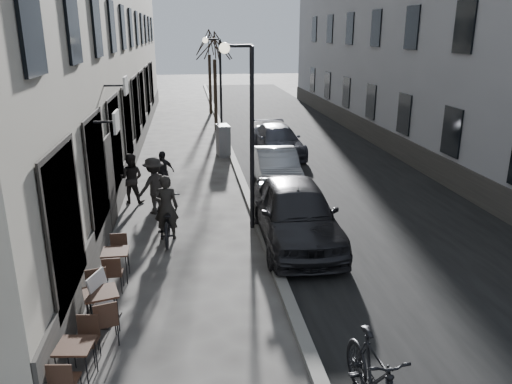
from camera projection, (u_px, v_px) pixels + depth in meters
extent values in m
plane|color=#3E3C39|center=(297.00, 356.00, 8.64)|extent=(120.00, 120.00, 0.00)
cube|color=black|center=(304.00, 147.00, 24.22)|extent=(7.30, 60.00, 0.00)
cube|color=slate|center=(229.00, 148.00, 23.73)|extent=(0.25, 60.00, 0.12)
cylinder|color=black|center=(252.00, 142.00, 13.53)|extent=(0.12, 0.12, 5.00)
cylinder|color=black|center=(238.00, 46.00, 12.71)|extent=(0.70, 0.08, 0.08)
sphere|color=#FFF2CC|center=(225.00, 48.00, 12.68)|extent=(0.28, 0.28, 0.28)
cylinder|color=black|center=(221.00, 91.00, 24.84)|extent=(0.12, 0.12, 5.00)
cylinder|color=black|center=(212.00, 39.00, 24.03)|extent=(0.70, 0.08, 0.08)
sphere|color=#FFF2CC|center=(205.00, 40.00, 24.00)|extent=(0.28, 0.28, 0.28)
cylinder|color=black|center=(215.00, 95.00, 27.82)|extent=(0.20, 0.20, 3.90)
cylinder|color=black|center=(210.00, 85.00, 33.48)|extent=(0.20, 0.20, 3.90)
cube|color=#301E15|center=(75.00, 346.00, 7.81)|extent=(0.62, 0.62, 0.04)
cylinder|color=black|center=(57.00, 374.00, 7.69)|extent=(0.02, 0.02, 0.64)
cylinder|color=black|center=(87.00, 374.00, 7.69)|extent=(0.02, 0.02, 0.64)
cylinder|color=black|center=(68.00, 355.00, 8.13)|extent=(0.02, 0.02, 0.64)
cylinder|color=black|center=(96.00, 355.00, 8.13)|extent=(0.02, 0.02, 0.64)
cube|color=#301E15|center=(100.00, 293.00, 9.25)|extent=(0.75, 0.75, 0.04)
cylinder|color=black|center=(89.00, 320.00, 9.05)|extent=(0.02, 0.02, 0.71)
cylinder|color=black|center=(118.00, 314.00, 9.24)|extent=(0.02, 0.02, 0.71)
cylinder|color=black|center=(87.00, 307.00, 9.50)|extent=(0.02, 0.02, 0.71)
cylinder|color=black|center=(114.00, 301.00, 9.69)|extent=(0.02, 0.02, 0.71)
cube|color=#301E15|center=(115.00, 252.00, 11.08)|extent=(0.58, 0.58, 0.04)
cylinder|color=black|center=(104.00, 272.00, 10.93)|extent=(0.02, 0.02, 0.67)
cylinder|color=black|center=(127.00, 270.00, 11.00)|extent=(0.02, 0.02, 0.67)
cylinder|color=black|center=(107.00, 262.00, 11.38)|extent=(0.02, 0.02, 0.67)
cylinder|color=black|center=(129.00, 261.00, 11.45)|extent=(0.02, 0.02, 0.67)
cube|color=black|center=(108.00, 320.00, 9.66)|extent=(0.47, 0.65, 0.04)
cube|color=silver|center=(102.00, 297.00, 9.50)|extent=(0.43, 0.64, 0.99)
cube|color=slate|center=(223.00, 140.00, 22.32)|extent=(0.61, 0.98, 1.40)
imported|color=black|center=(167.00, 220.00, 13.36)|extent=(0.73, 2.08, 1.09)
imported|color=black|center=(166.00, 207.00, 13.26)|extent=(0.65, 0.43, 1.78)
imported|color=black|center=(131.00, 178.00, 16.17)|extent=(0.93, 0.81, 1.64)
imported|color=black|center=(154.00, 185.00, 15.18)|extent=(1.30, 1.22, 1.77)
imported|color=black|center=(163.00, 173.00, 17.03)|extent=(0.95, 0.77, 1.51)
imported|color=black|center=(296.00, 212.00, 13.08)|extent=(2.05, 4.92, 1.66)
imported|color=gray|center=(277.00, 168.00, 17.87)|extent=(1.58, 4.14, 1.35)
imported|color=#3F414B|center=(278.00, 141.00, 22.52)|extent=(2.11, 4.61, 1.31)
imported|color=black|center=(374.00, 379.00, 7.14)|extent=(0.69, 2.08, 1.23)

